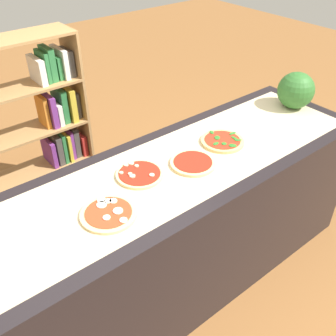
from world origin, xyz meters
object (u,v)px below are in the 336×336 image
(pizza_mozzarella_0, at_px, (109,213))
(watermelon, at_px, (296,90))
(pizza_mushroom_1, at_px, (139,174))
(bookshelf, at_px, (44,126))
(pizza_plain_2, at_px, (193,163))
(pizza_spinach_3, at_px, (223,141))

(pizza_mozzarella_0, xyz_separation_m, watermelon, (1.56, 0.15, 0.11))
(pizza_mushroom_1, relative_size, bookshelf, 0.18)
(bookshelf, bearing_deg, watermelon, -42.64)
(pizza_mushroom_1, relative_size, pizza_plain_2, 1.00)
(pizza_plain_2, height_order, bookshelf, bookshelf)
(pizza_spinach_3, bearing_deg, bookshelf, 116.02)
(pizza_mozzarella_0, height_order, watermelon, watermelon)
(pizza_mozzarella_0, bearing_deg, watermelon, 5.34)
(pizza_mushroom_1, height_order, watermelon, watermelon)
(pizza_spinach_3, xyz_separation_m, watermelon, (0.71, 0.03, 0.11))
(pizza_mozzarella_0, height_order, bookshelf, bookshelf)
(watermelon, height_order, bookshelf, bookshelf)
(pizza_mozzarella_0, relative_size, watermelon, 1.07)
(watermelon, bearing_deg, bookshelf, 137.36)
(pizza_plain_2, distance_m, pizza_spinach_3, 0.29)
(pizza_mushroom_1, xyz_separation_m, bookshelf, (-0.04, 1.20, -0.23))
(pizza_mozzarella_0, relative_size, pizza_mushroom_1, 1.06)
(pizza_plain_2, relative_size, watermelon, 1.01)
(pizza_spinach_3, xyz_separation_m, bookshelf, (-0.60, 1.24, -0.23))
(watermelon, bearing_deg, pizza_plain_2, -175.00)
(pizza_plain_2, relative_size, pizza_spinach_3, 0.98)
(pizza_mozzarella_0, relative_size, pizza_spinach_3, 1.04)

